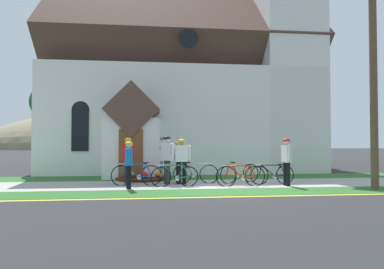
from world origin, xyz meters
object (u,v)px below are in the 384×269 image
at_px(church_sign, 144,151).
at_px(bicycle_blue, 241,176).
at_px(bicycle_white, 195,173).
at_px(utility_pole, 370,42).
at_px(bicycle_orange, 175,176).
at_px(cyclist_in_orange_jersey, 129,162).
at_px(cyclist_in_red_jersey, 128,156).
at_px(cyclist_in_white_jersey, 167,156).
at_px(yard_deciduous_tree, 75,104).
at_px(cyclist_in_green_jersey, 179,159).
at_px(roadside_conifer, 285,90).
at_px(cyclist_in_blue_jersey, 182,158).
at_px(bicycle_yellow, 137,175).
at_px(cyclist_in_yellow_jersey, 287,158).
at_px(bicycle_black, 273,174).
at_px(bicycle_green, 240,173).

distance_m(church_sign, bicycle_blue, 4.64).
height_order(bicycle_white, utility_pole, utility_pole).
bearing_deg(bicycle_orange, cyclist_in_orange_jersey, -165.35).
height_order(bicycle_white, cyclist_in_red_jersey, cyclist_in_red_jersey).
xyz_separation_m(bicycle_blue, cyclist_in_white_jersey, (-2.56, 0.82, 0.68)).
distance_m(bicycle_orange, yard_deciduous_tree, 8.59).
relative_size(church_sign, bicycle_blue, 1.12).
bearing_deg(bicycle_orange, bicycle_blue, -5.12).
distance_m(cyclist_in_red_jersey, cyclist_in_green_jersey, 1.89).
bearing_deg(yard_deciduous_tree, cyclist_in_green_jersey, -46.17).
xyz_separation_m(bicycle_orange, cyclist_in_orange_jersey, (-1.56, -0.41, 0.54)).
height_order(cyclist_in_white_jersey, roadside_conifer, roadside_conifer).
relative_size(cyclist_in_red_jersey, roadside_conifer, 0.24).
xyz_separation_m(cyclist_in_green_jersey, cyclist_in_blue_jersey, (0.09, -0.31, 0.08)).
bearing_deg(bicycle_yellow, cyclist_in_red_jersey, 121.75).
xyz_separation_m(bicycle_yellow, roadside_conifer, (8.71, 7.67, 4.43)).
relative_size(bicycle_orange, cyclist_in_green_jersey, 1.07).
bearing_deg(cyclist_in_yellow_jersey, cyclist_in_orange_jersey, -178.30).
relative_size(bicycle_blue, cyclist_in_white_jersey, 0.99).
bearing_deg(cyclist_in_red_jersey, roadside_conifer, 38.07).
bearing_deg(bicycle_black, cyclist_in_green_jersey, 170.19).
distance_m(cyclist_in_blue_jersey, yard_deciduous_tree, 8.12).
relative_size(bicycle_green, yard_deciduous_tree, 0.33).
distance_m(cyclist_in_blue_jersey, roadside_conifer, 11.00).
distance_m(bicycle_yellow, cyclist_in_red_jersey, 0.92).
relative_size(church_sign, cyclist_in_yellow_jersey, 1.16).
distance_m(cyclist_in_white_jersey, utility_pole, 7.96).
xyz_separation_m(bicycle_orange, cyclist_in_white_jersey, (-0.27, 0.62, 0.69)).
xyz_separation_m(bicycle_blue, cyclist_in_green_jersey, (-2.11, 1.11, 0.53)).
bearing_deg(bicycle_blue, church_sign, 140.15).
relative_size(bicycle_orange, cyclist_in_white_jersey, 0.95).
bearing_deg(bicycle_white, roadside_conifer, 47.71).
bearing_deg(bicycle_green, cyclist_in_red_jersey, 177.54).
height_order(cyclist_in_white_jersey, utility_pole, utility_pole).
distance_m(bicycle_blue, cyclist_in_blue_jersey, 2.26).
distance_m(bicycle_white, bicycle_orange, 1.21).
height_order(bicycle_white, yard_deciduous_tree, yard_deciduous_tree).
height_order(cyclist_in_blue_jersey, yard_deciduous_tree, yard_deciduous_tree).
relative_size(bicycle_black, roadside_conifer, 0.23).
distance_m(cyclist_in_yellow_jersey, utility_pole, 4.75).
bearing_deg(bicycle_orange, bicycle_green, 17.65).
height_order(cyclist_in_yellow_jersey, cyclist_in_white_jersey, cyclist_in_white_jersey).
distance_m(bicycle_white, yard_deciduous_tree, 8.50).
relative_size(cyclist_in_blue_jersey, utility_pole, 0.19).
relative_size(bicycle_blue, utility_pole, 0.20).
bearing_deg(cyclist_in_red_jersey, yard_deciduous_tree, 121.59).
xyz_separation_m(church_sign, cyclist_in_orange_jersey, (-0.34, -3.13, -0.27)).
bearing_deg(cyclist_in_white_jersey, cyclist_in_orange_jersey, -141.61).
relative_size(church_sign, bicycle_green, 1.18).
relative_size(cyclist_in_green_jersey, cyclist_in_white_jersey, 0.88).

